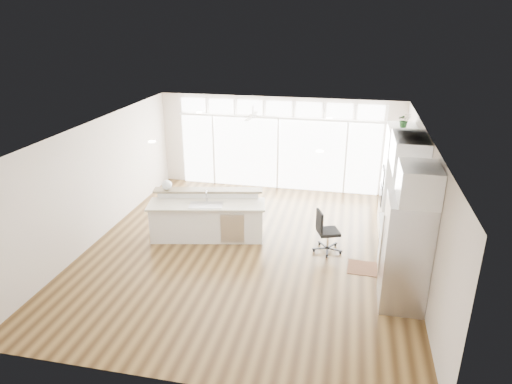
# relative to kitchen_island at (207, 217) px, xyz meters

# --- Properties ---
(floor) EXTENTS (7.00, 8.00, 0.02)m
(floor) POSITION_rel_kitchen_island_xyz_m (1.05, -0.37, -0.53)
(floor) COLOR #422C14
(floor) RESTS_ON ground
(ceiling) EXTENTS (7.00, 8.00, 0.02)m
(ceiling) POSITION_rel_kitchen_island_xyz_m (1.05, -0.37, 2.18)
(ceiling) COLOR white
(ceiling) RESTS_ON wall_back
(wall_back) EXTENTS (7.00, 0.04, 2.70)m
(wall_back) POSITION_rel_kitchen_island_xyz_m (1.05, 3.63, 0.83)
(wall_back) COLOR beige
(wall_back) RESTS_ON floor
(wall_front) EXTENTS (7.00, 0.04, 2.70)m
(wall_front) POSITION_rel_kitchen_island_xyz_m (1.05, -4.37, 0.83)
(wall_front) COLOR beige
(wall_front) RESTS_ON floor
(wall_left) EXTENTS (0.04, 8.00, 2.70)m
(wall_left) POSITION_rel_kitchen_island_xyz_m (-2.45, -0.37, 0.83)
(wall_left) COLOR beige
(wall_left) RESTS_ON floor
(wall_right) EXTENTS (0.04, 8.00, 2.70)m
(wall_right) POSITION_rel_kitchen_island_xyz_m (4.55, -0.37, 0.83)
(wall_right) COLOR beige
(wall_right) RESTS_ON floor
(glass_wall) EXTENTS (5.80, 0.06, 2.08)m
(glass_wall) POSITION_rel_kitchen_island_xyz_m (1.05, 3.57, 0.53)
(glass_wall) COLOR white
(glass_wall) RESTS_ON wall_back
(transom_row) EXTENTS (5.90, 0.06, 0.40)m
(transom_row) POSITION_rel_kitchen_island_xyz_m (1.05, 3.57, 1.86)
(transom_row) COLOR white
(transom_row) RESTS_ON wall_back
(desk_window) EXTENTS (0.04, 0.85, 0.85)m
(desk_window) POSITION_rel_kitchen_island_xyz_m (4.51, -0.07, 1.03)
(desk_window) COLOR white
(desk_window) RESTS_ON wall_right
(ceiling_fan) EXTENTS (1.16, 1.16, 0.32)m
(ceiling_fan) POSITION_rel_kitchen_island_xyz_m (0.55, 2.43, 1.96)
(ceiling_fan) COLOR white
(ceiling_fan) RESTS_ON ceiling
(recessed_lights) EXTENTS (3.40, 3.00, 0.02)m
(recessed_lights) POSITION_rel_kitchen_island_xyz_m (1.05, -0.17, 2.16)
(recessed_lights) COLOR white
(recessed_lights) RESTS_ON ceiling
(oven_cabinet) EXTENTS (0.64, 1.20, 2.50)m
(oven_cabinet) POSITION_rel_kitchen_island_xyz_m (4.22, 1.43, 0.73)
(oven_cabinet) COLOR white
(oven_cabinet) RESTS_ON floor
(desk_nook) EXTENTS (0.72, 1.30, 0.76)m
(desk_nook) POSITION_rel_kitchen_island_xyz_m (4.18, -0.07, -0.14)
(desk_nook) COLOR white
(desk_nook) RESTS_ON floor
(upper_cabinets) EXTENTS (0.64, 1.30, 0.64)m
(upper_cabinets) POSITION_rel_kitchen_island_xyz_m (4.22, -0.07, 1.83)
(upper_cabinets) COLOR white
(upper_cabinets) RESTS_ON wall_right
(refrigerator) EXTENTS (0.76, 0.90, 2.00)m
(refrigerator) POSITION_rel_kitchen_island_xyz_m (4.16, -1.72, 0.48)
(refrigerator) COLOR silver
(refrigerator) RESTS_ON floor
(fridge_cabinet) EXTENTS (0.64, 0.90, 0.60)m
(fridge_cabinet) POSITION_rel_kitchen_island_xyz_m (4.22, -1.72, 1.78)
(fridge_cabinet) COLOR white
(fridge_cabinet) RESTS_ON wall_right
(framed_photos) EXTENTS (0.06, 0.22, 0.80)m
(framed_photos) POSITION_rel_kitchen_island_xyz_m (4.51, 0.55, 0.88)
(framed_photos) COLOR black
(framed_photos) RESTS_ON wall_right
(kitchen_island) EXTENTS (2.79, 1.51, 1.05)m
(kitchen_island) POSITION_rel_kitchen_island_xyz_m (0.00, 0.00, 0.00)
(kitchen_island) COLOR white
(kitchen_island) RESTS_ON floor
(rug) EXTENTS (0.85, 0.63, 0.01)m
(rug) POSITION_rel_kitchen_island_xyz_m (3.63, -0.65, -0.52)
(rug) COLOR #3E2013
(rug) RESTS_ON floor
(office_chair) EXTENTS (0.62, 0.60, 0.95)m
(office_chair) POSITION_rel_kitchen_island_xyz_m (2.76, -0.06, -0.05)
(office_chair) COLOR black
(office_chair) RESTS_ON floor
(fishbowl) EXTENTS (0.28, 0.28, 0.23)m
(fishbowl) POSITION_rel_kitchen_island_xyz_m (-1.01, 0.20, 0.64)
(fishbowl) COLOR white
(fishbowl) RESTS_ON kitchen_island
(monitor) EXTENTS (0.13, 0.49, 0.40)m
(monitor) POSITION_rel_kitchen_island_xyz_m (4.10, -0.07, 0.44)
(monitor) COLOR black
(monitor) RESTS_ON desk_nook
(keyboard) EXTENTS (0.11, 0.30, 0.02)m
(keyboard) POSITION_rel_kitchen_island_xyz_m (3.93, -0.07, 0.24)
(keyboard) COLOR white
(keyboard) RESTS_ON desk_nook
(potted_plant) EXTENTS (0.32, 0.35, 0.25)m
(potted_plant) POSITION_rel_kitchen_island_xyz_m (4.22, 1.43, 2.10)
(potted_plant) COLOR #295F28
(potted_plant) RESTS_ON oven_cabinet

